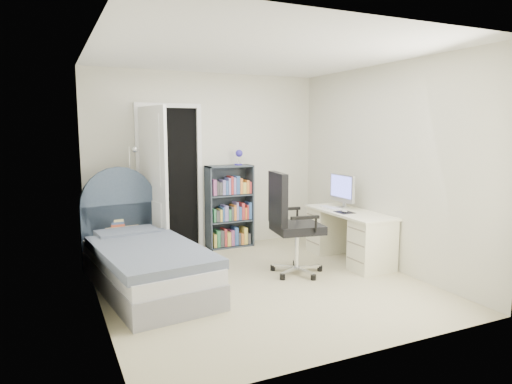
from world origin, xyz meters
name	(u,v)px	position (x,y,z in m)	size (l,w,h in m)	color
room_shell	(260,172)	(0.00, 0.00, 1.25)	(3.50, 3.70, 2.60)	tan
door	(159,181)	(-0.76, 1.52, 1.03)	(0.92, 0.82, 2.06)	black
bed	(144,262)	(-1.19, 0.43, 0.28)	(1.20, 2.14, 1.25)	gray
nightstand	(120,234)	(-1.30, 1.41, 0.39)	(0.41, 0.41, 0.60)	#CEB47F
floor_lamp	(134,215)	(-1.12, 1.45, 0.61)	(0.21, 0.21, 1.50)	silver
bookcase	(230,209)	(0.30, 1.65, 0.55)	(0.67, 0.29, 1.42)	#36404A
desk	(348,233)	(1.43, 0.33, 0.36)	(0.54, 1.35, 1.11)	#F0EDC9
office_chair	(289,219)	(0.45, 0.16, 0.67)	(0.65, 0.67, 1.22)	silver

